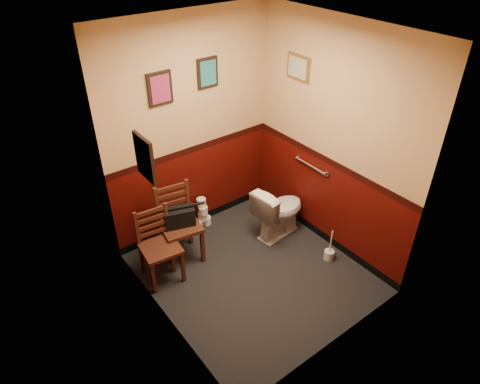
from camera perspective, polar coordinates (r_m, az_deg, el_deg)
name	(u,v)px	position (r m, az deg, el deg)	size (l,w,h in m)	color
floor	(253,273)	(5.05, 1.74, -10.74)	(2.20, 2.40, 0.00)	black
ceiling	(259,31)	(3.69, 2.50, 20.61)	(2.20, 2.40, 0.00)	silver
wall_back	(191,131)	(5.08, -6.54, 8.06)	(2.20, 2.70, 0.00)	#410805
wall_front	(349,236)	(3.54, 14.38, -5.74)	(2.20, 2.70, 0.00)	#410805
wall_left	(155,214)	(3.73, -11.24, -2.92)	(2.40, 2.70, 0.00)	#410805
wall_right	(332,143)	(4.90, 12.19, 6.44)	(2.40, 2.70, 0.00)	#410805
grab_bar	(311,166)	(5.21, 9.44, 3.50)	(0.05, 0.56, 0.06)	silver
framed_print_back_a	(160,89)	(4.68, -10.62, 13.39)	(0.28, 0.04, 0.36)	black
framed_print_back_b	(208,73)	(4.95, -4.35, 15.57)	(0.26, 0.04, 0.34)	black
framed_print_left	(145,158)	(3.55, -12.58, 4.46)	(0.04, 0.30, 0.38)	black
framed_print_right	(298,67)	(5.00, 7.78, 16.16)	(0.04, 0.34, 0.28)	olive
toilet	(279,211)	(5.41, 5.24, -2.54)	(0.40, 0.71, 0.70)	white
toilet_brush	(329,254)	(5.29, 11.79, -8.12)	(0.12, 0.12, 0.42)	silver
chair_left	(159,246)	(4.82, -10.75, -7.08)	(0.45, 0.45, 0.87)	#4C2317
chair_right	(179,224)	(5.03, -8.17, -4.22)	(0.50, 0.50, 0.94)	#4C2317
handbag	(179,217)	(4.92, -8.11, -3.29)	(0.38, 0.27, 0.25)	black
tp_stack	(202,215)	(5.62, -5.03, -3.03)	(0.25, 0.15, 0.43)	silver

